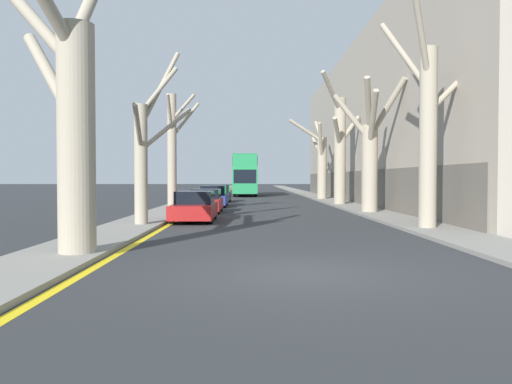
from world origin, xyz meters
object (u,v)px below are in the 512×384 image
at_px(street_tree_right_1, 370,155).
at_px(street_tree_right_2, 340,147).
at_px(street_tree_left_2, 173,149).
at_px(street_tree_right_0, 427,125).
at_px(parked_car_1, 206,201).
at_px(parked_car_3, 220,194).
at_px(parked_car_2, 214,197).
at_px(double_decker_bus, 245,173).
at_px(parked_car_0, 195,207).
at_px(street_tree_left_1, 145,152).
at_px(street_tree_left_0, 71,118).
at_px(street_tree_right_3, 321,162).

distance_m(street_tree_right_1, street_tree_right_2, 8.29).
height_order(street_tree_left_2, street_tree_right_0, street_tree_right_0).
distance_m(street_tree_right_0, parked_car_1, 13.49).
height_order(street_tree_left_2, parked_car_3, street_tree_left_2).
height_order(parked_car_1, parked_car_2, parked_car_2).
height_order(street_tree_right_0, street_tree_right_2, street_tree_right_2).
relative_size(street_tree_left_2, parked_car_1, 1.61).
distance_m(double_decker_bus, parked_car_2, 20.89).
relative_size(street_tree_right_0, street_tree_right_2, 0.92).
relative_size(street_tree_right_1, parked_car_0, 1.67).
height_order(street_tree_left_1, double_decker_bus, street_tree_left_1).
relative_size(street_tree_left_0, street_tree_right_3, 1.01).
distance_m(street_tree_left_0, street_tree_left_1, 7.61).
distance_m(street_tree_left_1, parked_car_1, 8.53).
xyz_separation_m(street_tree_left_1, street_tree_right_0, (10.61, -1.53, 0.91)).
height_order(street_tree_right_1, parked_car_2, street_tree_right_1).
relative_size(street_tree_left_0, street_tree_right_0, 0.87).
bearing_deg(street_tree_right_0, parked_car_0, 156.08).
bearing_deg(parked_car_3, street_tree_right_2, -32.06).
distance_m(street_tree_left_0, street_tree_right_0, 12.39).
bearing_deg(parked_car_1, street_tree_left_2, -176.22).
distance_m(street_tree_left_2, parked_car_3, 12.98).
height_order(street_tree_left_1, street_tree_right_2, street_tree_right_2).
distance_m(street_tree_left_2, parked_car_2, 6.89).
distance_m(street_tree_right_1, parked_car_1, 9.27).
xyz_separation_m(street_tree_right_3, parked_car_2, (-8.67, -10.21, -2.68)).
xyz_separation_m(parked_car_1, parked_car_2, (0.00, 5.89, 0.04)).
xyz_separation_m(street_tree_left_2, street_tree_right_2, (10.51, 7.07, 0.54)).
distance_m(street_tree_left_0, double_decker_bus, 42.43).
distance_m(parked_car_0, parked_car_1, 5.60).
distance_m(street_tree_right_1, double_decker_bus, 28.74).
distance_m(street_tree_right_0, double_decker_bus, 36.87).
bearing_deg(parked_car_1, street_tree_left_1, -101.72).
distance_m(street_tree_left_1, street_tree_right_1, 12.48).
height_order(street_tree_right_1, parked_car_1, street_tree_right_1).
relative_size(street_tree_left_0, street_tree_right_1, 1.03).
bearing_deg(parked_car_3, street_tree_right_3, 23.07).
distance_m(street_tree_right_2, parked_car_3, 10.82).
height_order(street_tree_right_1, parked_car_0, street_tree_right_1).
bearing_deg(street_tree_left_2, street_tree_right_2, 33.94).
relative_size(street_tree_left_1, parked_car_2, 1.58).
xyz_separation_m(double_decker_bus, parked_car_2, (-1.95, -20.72, -1.81)).
relative_size(street_tree_right_2, double_decker_bus, 0.85).
bearing_deg(street_tree_left_1, street_tree_right_3, 66.82).
bearing_deg(parked_car_2, parked_car_1, -90.00).
distance_m(street_tree_left_0, street_tree_left_2, 15.52).
bearing_deg(street_tree_left_2, double_decker_bus, 82.00).
distance_m(double_decker_bus, parked_car_3, 14.46).
bearing_deg(parked_car_3, street_tree_right_1, -57.17).
bearing_deg(street_tree_right_1, street_tree_left_0, -126.67).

